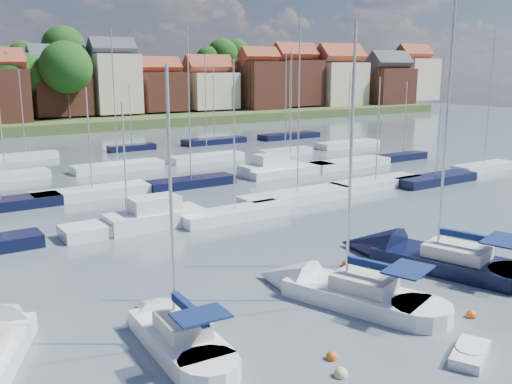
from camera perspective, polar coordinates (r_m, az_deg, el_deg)
ground at (r=61.97m, az=-13.09°, el=1.54°), size 260.00×260.00×0.00m
sailboat_left at (r=25.02m, az=-8.45°, el=-13.71°), size 2.93×9.13×12.37m
sailboat_centre at (r=29.20m, az=7.75°, el=-9.78°), size 6.09×10.99×14.52m
sailboat_navy at (r=35.11m, az=15.97°, el=-6.31°), size 6.79×13.02×17.39m
tender at (r=24.94m, az=20.61°, el=-14.91°), size 2.77×2.13×0.54m
buoy_b at (r=22.63m, az=8.47°, el=-17.76°), size 0.51×0.51×0.51m
buoy_c at (r=23.72m, az=7.59°, el=-16.23°), size 0.46×0.46×0.46m
buoy_d at (r=28.75m, az=20.72°, el=-11.64°), size 0.48×0.48×0.48m
buoy_e at (r=33.82m, az=9.01°, el=-7.32°), size 0.53×0.53×0.53m
marina_field at (r=58.19m, az=-9.64°, el=1.43°), size 79.62×41.41×15.93m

